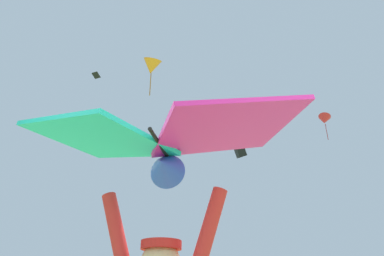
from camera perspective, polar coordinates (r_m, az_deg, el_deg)
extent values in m
cylinder|color=red|center=(2.20, -4.98, -18.27)|extent=(0.26, 0.26, 0.05)
cylinder|color=red|center=(2.16, 2.24, -17.49)|extent=(0.28, 0.11, 0.62)
cylinder|color=red|center=(2.29, -11.72, -17.53)|extent=(0.28, 0.11, 0.62)
cylinder|color=black|center=(2.36, -4.42, -3.94)|extent=(0.09, 0.71, 0.02)
cube|color=#DB2393|center=(2.24, 5.61, -0.07)|extent=(1.03, 0.96, 0.21)
cube|color=#19B2AD|center=(2.44, -14.69, -1.62)|extent=(1.08, 1.04, 0.21)
cone|color=blue|center=(2.33, -4.50, -6.21)|extent=(0.26, 0.22, 0.24)
cube|color=black|center=(21.25, 7.71, -3.62)|extent=(0.82, 0.82, 1.02)
cube|color=#19B2AD|center=(36.39, 12.60, 1.72)|extent=(1.10, 1.05, 1.35)
pyramid|color=black|center=(30.30, -15.14, 8.21)|extent=(0.80, 0.74, 0.41)
cone|color=orange|center=(25.92, -6.54, 9.77)|extent=(1.71, 1.71, 1.75)
cylinder|color=#A75C15|center=(25.08, -6.72, 7.08)|extent=(0.06, 0.06, 1.90)
cone|color=red|center=(33.21, 20.54, 1.24)|extent=(1.61, 1.63, 1.20)
cylinder|color=maroon|center=(32.71, 20.86, -0.58)|extent=(0.05, 0.05, 1.52)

